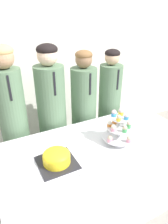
# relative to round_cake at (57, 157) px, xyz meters

# --- Properties ---
(wall_back) EXTENTS (9.00, 0.06, 2.70)m
(wall_back) POSITION_rel_round_cake_xyz_m (0.41, 1.32, 0.53)
(wall_back) COLOR silver
(wall_back) RESTS_ON ground_plane
(table) EXTENTS (1.69, 0.79, 0.77)m
(table) POSITION_rel_round_cake_xyz_m (0.41, 0.07, -0.44)
(table) COLOR white
(table) RESTS_ON ground_plane
(round_cake) EXTENTS (0.28, 0.28, 0.12)m
(round_cake) POSITION_rel_round_cake_xyz_m (0.00, 0.00, 0.00)
(round_cake) COLOR #232328
(round_cake) RESTS_ON table
(cake_knife) EXTENTS (0.27, 0.06, 0.01)m
(cake_knife) POSITION_rel_round_cake_xyz_m (0.18, -0.18, -0.05)
(cake_knife) COLOR silver
(cake_knife) RESTS_ON table
(cupcake_stand) EXTENTS (0.28, 0.28, 0.30)m
(cupcake_stand) POSITION_rel_round_cake_xyz_m (0.57, 0.02, 0.09)
(cupcake_stand) COLOR silver
(cupcake_stand) RESTS_ON table
(student_0) EXTENTS (0.26, 0.26, 1.55)m
(student_0) POSITION_rel_round_cake_xyz_m (-0.19, 0.66, -0.06)
(student_0) COLOR #567556
(student_0) RESTS_ON ground_plane
(student_1) EXTENTS (0.29, 0.29, 1.53)m
(student_1) POSITION_rel_round_cake_xyz_m (0.20, 0.66, -0.08)
(student_1) COLOR #567556
(student_1) RESTS_ON ground_plane
(student_2) EXTENTS (0.28, 0.28, 1.45)m
(student_2) POSITION_rel_round_cake_xyz_m (0.57, 0.66, -0.13)
(student_2) COLOR #567556
(student_2) RESTS_ON ground_plane
(student_3) EXTENTS (0.26, 0.26, 1.43)m
(student_3) POSITION_rel_round_cake_xyz_m (0.91, 0.66, -0.14)
(student_3) COLOR #567556
(student_3) RESTS_ON ground_plane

